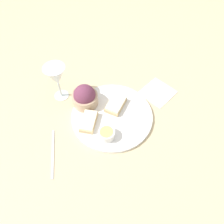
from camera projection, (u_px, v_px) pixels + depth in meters
ground_plane at (112, 117)px, 0.92m from camera, size 4.00×4.00×0.00m
dinner_plate at (112, 116)px, 0.91m from camera, size 0.34×0.34×0.01m
salad_bowl at (85, 97)px, 0.91m from camera, size 0.11×0.11×0.10m
sauce_ramekin at (108, 134)px, 0.83m from camera, size 0.06×0.06×0.04m
cheese_toast_near at (116, 104)px, 0.92m from camera, size 0.11×0.08×0.03m
cheese_toast_far at (89, 121)px, 0.87m from camera, size 0.10×0.06×0.03m
wine_glass at (56, 77)px, 0.89m from camera, size 0.09×0.09×0.17m
napkin at (158, 92)px, 0.99m from camera, size 0.18×0.18×0.01m
fork at (53, 153)px, 0.82m from camera, size 0.19×0.07×0.01m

